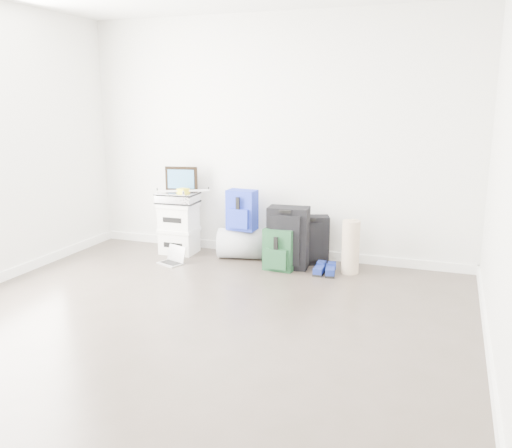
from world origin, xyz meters
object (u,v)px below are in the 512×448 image
at_px(boxes_stack, 179,228).
at_px(carry_on, 313,240).
at_px(large_suitcase, 288,238).
at_px(laptop, 173,259).
at_px(duffel_bag, 243,244).
at_px(briefcase, 178,198).

distance_m(boxes_stack, carry_on, 1.59).
bearing_deg(large_suitcase, laptop, -172.04).
height_order(duffel_bag, carry_on, carry_on).
bearing_deg(laptop, large_suitcase, 33.69).
bearing_deg(boxes_stack, briefcase, 0.00).
bearing_deg(boxes_stack, carry_on, 3.69).
distance_m(boxes_stack, laptop, 0.50).
xyz_separation_m(boxes_stack, laptop, (0.13, -0.41, -0.25)).
bearing_deg(large_suitcase, duffel_bag, 159.32).
bearing_deg(laptop, boxes_stack, 128.87).
bearing_deg(large_suitcase, carry_on, 43.44).
height_order(duffel_bag, large_suitcase, large_suitcase).
distance_m(duffel_bag, laptop, 0.81).
bearing_deg(briefcase, large_suitcase, -7.55).
distance_m(briefcase, large_suitcase, 1.42).
bearing_deg(boxes_stack, laptop, -72.48).
height_order(boxes_stack, carry_on, boxes_stack).
xyz_separation_m(briefcase, laptop, (0.13, -0.41, -0.61)).
xyz_separation_m(boxes_stack, carry_on, (1.59, 0.11, -0.03)).
relative_size(briefcase, laptop, 1.39).
bearing_deg(duffel_bag, briefcase, 171.66).
relative_size(briefcase, duffel_bag, 0.80).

